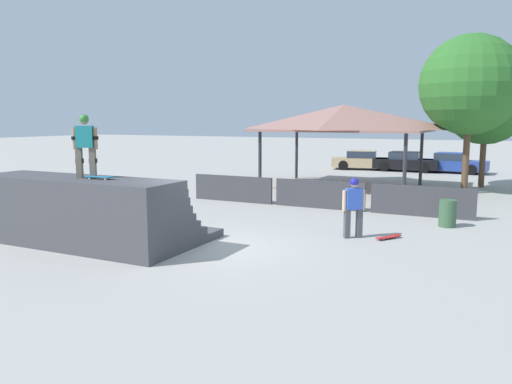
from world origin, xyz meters
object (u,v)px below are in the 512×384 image
at_px(skateboard_on_ground, 389,237).
at_px(tree_beside_pavilion, 486,103).
at_px(parked_car_black, 406,162).
at_px(parked_car_blue, 453,163).
at_px(tree_far_back, 470,85).
at_px(bystander_walking, 354,203).
at_px(skateboard_on_deck, 100,177).
at_px(parked_car_tan, 363,161).
at_px(trash_bin, 448,213).
at_px(skater_on_deck, 85,142).

xyz_separation_m(skateboard_on_ground, tree_beside_pavilion, (1.92, 13.13, 4.07)).
height_order(parked_car_black, parked_car_blue, same).
bearing_deg(tree_far_back, tree_beside_pavilion, 77.95).
bearing_deg(parked_car_blue, tree_far_back, -76.45).
bearing_deg(bystander_walking, skateboard_on_deck, -0.44).
height_order(skateboard_on_ground, parked_car_tan, parked_car_tan).
bearing_deg(skateboard_on_ground, parked_car_black, 41.54).
xyz_separation_m(skateboard_on_deck, parked_car_black, (3.67, 23.97, -1.26)).
xyz_separation_m(trash_bin, parked_car_tan, (-6.92, 17.08, 0.18)).
relative_size(skateboard_on_ground, parked_car_tan, 0.19).
height_order(trash_bin, parked_car_tan, parked_car_tan).
bearing_deg(tree_beside_pavilion, trash_bin, -93.29).
distance_m(trash_bin, parked_car_tan, 18.43).
xyz_separation_m(skateboard_on_deck, bystander_walking, (5.51, 4.00, -0.86)).
xyz_separation_m(bystander_walking, skateboard_on_ground, (0.95, 0.31, -0.95)).
relative_size(tree_beside_pavilion, parked_car_blue, 1.46).
xyz_separation_m(tree_far_back, trash_bin, (-0.00, -7.85, -4.40)).
distance_m(tree_far_back, trash_bin, 9.00).
distance_m(tree_beside_pavilion, parked_car_blue, 7.84).
relative_size(bystander_walking, parked_car_black, 0.42).
bearing_deg(tree_far_back, skater_on_deck, -119.68).
bearing_deg(parked_car_black, tree_far_back, -65.86).
distance_m(skateboard_on_deck, parked_car_blue, 25.08).
xyz_separation_m(skateboard_on_deck, parked_car_blue, (6.49, 24.19, -1.26)).
relative_size(tree_far_back, parked_car_blue, 1.67).
bearing_deg(tree_far_back, bystander_walking, -102.06).
height_order(tree_beside_pavilion, parked_car_blue, tree_beside_pavilion).
bearing_deg(tree_beside_pavilion, parked_car_blue, 105.65).
distance_m(tree_far_back, parked_car_tan, 12.29).
relative_size(tree_beside_pavilion, parked_car_black, 1.50).
distance_m(bystander_walking, parked_car_blue, 20.21).
distance_m(bystander_walking, tree_beside_pavilion, 14.09).
distance_m(skater_on_deck, skateboard_on_deck, 1.02).
xyz_separation_m(bystander_walking, tree_beside_pavilion, (2.87, 13.44, 3.12)).
distance_m(parked_car_tan, parked_car_blue, 5.66).
bearing_deg(skater_on_deck, tree_beside_pavilion, 34.53).
height_order(skateboard_on_ground, parked_car_black, parked_car_black).
bearing_deg(parked_car_tan, skateboard_on_ground, -84.25).
bearing_deg(skateboard_on_ground, parked_car_blue, 33.36).
height_order(skateboard_on_deck, parked_car_blue, skateboard_on_deck).
distance_m(skater_on_deck, trash_bin, 10.89).
distance_m(bystander_walking, parked_car_black, 20.06).
bearing_deg(bystander_walking, trash_bin, -165.96).
bearing_deg(tree_far_back, parked_car_blue, 97.59).
relative_size(skateboard_on_deck, trash_bin, 0.95).
distance_m(skater_on_deck, parked_car_tan, 23.90).
bearing_deg(bystander_walking, parked_car_tan, -113.21).
relative_size(parked_car_tan, parked_car_black, 1.05).
xyz_separation_m(parked_car_tan, parked_car_black, (2.82, 0.15, 0.00)).
xyz_separation_m(parked_car_black, parked_car_blue, (2.82, 0.22, -0.00)).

